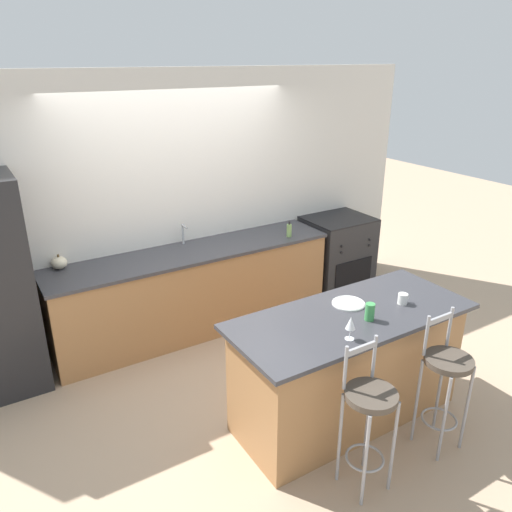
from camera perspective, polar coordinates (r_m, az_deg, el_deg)
ground_plane at (r=5.32m, az=-5.08°, el=-9.90°), size 18.00×18.00×0.00m
wall_back at (r=5.37m, az=-9.01°, el=6.03°), size 6.00×0.07×2.70m
back_counter at (r=5.40m, az=-7.08°, el=-3.85°), size 3.03×0.69×0.92m
sink_faucet at (r=5.35m, az=-8.30°, el=2.74°), size 0.02×0.13×0.22m
kitchen_island at (r=4.17m, az=10.46°, el=-12.24°), size 1.96×0.83×0.95m
oven_range at (r=6.35m, az=9.15°, el=0.22°), size 0.78×0.68×0.96m
bar_stool_near at (r=3.52m, az=12.75°, el=-16.94°), size 0.35×0.35×1.10m
bar_stool_far at (r=4.00m, az=20.82°, el=-12.68°), size 0.35×0.35×1.10m
dinner_plate at (r=4.06m, az=10.53°, el=-5.32°), size 0.26×0.26×0.02m
wine_glass at (r=3.54m, az=10.77°, el=-7.60°), size 0.07×0.07×0.17m
coffee_mug at (r=4.16m, az=16.45°, el=-4.70°), size 0.11×0.08×0.09m
tumbler_cup at (r=3.84m, az=12.88°, el=-6.24°), size 0.07×0.07×0.13m
pumpkin_decoration at (r=5.06m, az=-21.58°, el=-0.71°), size 0.15×0.15×0.14m
soap_bottle at (r=5.55m, az=3.81°, el=2.95°), size 0.06×0.06×0.18m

